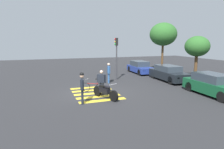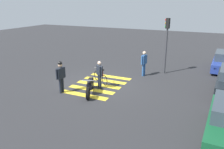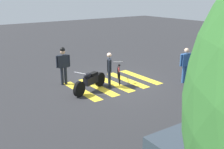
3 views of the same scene
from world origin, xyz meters
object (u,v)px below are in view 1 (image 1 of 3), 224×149
object	(u,v)px
leaning_bicycle	(93,87)
car_blue_hatchback	(140,67)
pedestrian_bystander	(109,71)
car_black_suv	(169,73)
officer_on_foot	(102,81)
officer_by_motorcycle	(82,85)
traffic_light_pole	(116,52)
police_motorcycle	(105,91)
car_green_compact	(213,85)

from	to	relation	value
leaning_bicycle	car_blue_hatchback	bearing A→B (deg)	132.04
pedestrian_bystander	car_black_suv	bearing A→B (deg)	81.02
officer_on_foot	officer_by_motorcycle	bearing A→B (deg)	-46.21
traffic_light_pole	car_black_suv	bearing A→B (deg)	64.47
officer_by_motorcycle	police_motorcycle	bearing A→B (deg)	109.20
officer_on_foot	traffic_light_pole	size ratio (longest dim) A/B	0.42
police_motorcycle	car_black_suv	distance (m)	8.14
officer_on_foot	traffic_light_pole	xyz separation A→B (m)	(-4.63, 2.86, 1.70)
car_black_suv	car_green_compact	world-z (taller)	car_green_compact
police_motorcycle	traffic_light_pole	bearing A→B (deg)	152.58
car_blue_hatchback	traffic_light_pole	bearing A→B (deg)	-55.43
pedestrian_bystander	car_black_suv	distance (m)	5.65
police_motorcycle	leaning_bicycle	world-z (taller)	police_motorcycle
pedestrian_bystander	car_green_compact	bearing A→B (deg)	41.22
leaning_bicycle	officer_by_motorcycle	size ratio (longest dim) A/B	0.78
car_black_suv	traffic_light_pole	distance (m)	5.25
pedestrian_bystander	car_black_suv	xyz separation A→B (m)	(0.88, 5.57, -0.33)
police_motorcycle	car_black_suv	xyz separation A→B (m)	(-3.55, 7.32, 0.21)
car_black_suv	pedestrian_bystander	bearing A→B (deg)	-98.98
car_blue_hatchback	car_green_compact	xyz separation A→B (m)	(10.04, 0.17, 0.04)
leaning_bicycle	officer_on_foot	size ratio (longest dim) A/B	0.87
police_motorcycle	traffic_light_pole	size ratio (longest dim) A/B	0.55
officer_by_motorcycle	car_black_suv	xyz separation A→B (m)	(-4.10, 8.88, -0.41)
car_green_compact	officer_by_motorcycle	bearing A→B (deg)	-97.32
police_motorcycle	officer_on_foot	bearing A→B (deg)	175.98
traffic_light_pole	car_green_compact	bearing A→B (deg)	29.60
car_black_suv	car_blue_hatchback	bearing A→B (deg)	-175.18
traffic_light_pole	officer_by_motorcycle	bearing A→B (deg)	-35.93
pedestrian_bystander	car_blue_hatchback	xyz separation A→B (m)	(-3.96, 5.17, -0.36)
traffic_light_pole	car_blue_hatchback	bearing A→B (deg)	124.57
leaning_bicycle	car_green_compact	bearing A→B (deg)	64.51
police_motorcycle	car_green_compact	bearing A→B (deg)	76.88
officer_on_foot	traffic_light_pole	world-z (taller)	traffic_light_pole
officer_by_motorcycle	traffic_light_pole	bearing A→B (deg)	144.07
officer_on_foot	officer_by_motorcycle	xyz separation A→B (m)	(1.56, -1.63, 0.14)
leaning_bicycle	traffic_light_pole	world-z (taller)	traffic_light_pole
officer_by_motorcycle	car_green_compact	world-z (taller)	officer_by_motorcycle
police_motorcycle	car_black_suv	world-z (taller)	car_black_suv
police_motorcycle	car_blue_hatchback	size ratio (longest dim) A/B	0.51
car_green_compact	pedestrian_bystander	bearing A→B (deg)	-138.78
officer_by_motorcycle	car_green_compact	distance (m)	8.71
car_blue_hatchback	traffic_light_pole	world-z (taller)	traffic_light_pole
police_motorcycle	leaning_bicycle	size ratio (longest dim) A/B	1.49
leaning_bicycle	pedestrian_bystander	bearing A→B (deg)	141.15
officer_on_foot	car_blue_hatchback	xyz separation A→B (m)	(-7.38, 6.84, -0.29)
pedestrian_bystander	traffic_light_pole	size ratio (longest dim) A/B	0.45
officer_by_motorcycle	traffic_light_pole	size ratio (longest dim) A/B	0.47
car_black_suv	officer_on_foot	bearing A→B (deg)	-70.72
police_motorcycle	car_black_suv	bearing A→B (deg)	115.89
leaning_bicycle	pedestrian_bystander	xyz separation A→B (m)	(-2.56, 2.06, 0.65)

